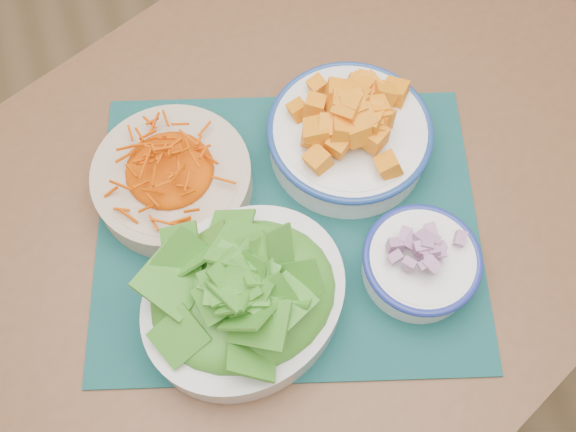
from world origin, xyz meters
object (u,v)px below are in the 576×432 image
object	(u,v)px
table	(275,240)
squash_bowl	(350,131)
carrot_bowl	(171,175)
onion_bowl	(421,261)
placemat	(288,226)
lettuce_bowl	(244,295)

from	to	relation	value
table	squash_bowl	world-z (taller)	squash_bowl
carrot_bowl	table	bearing A→B (deg)	-33.85
squash_bowl	onion_bowl	xyz separation A→B (m)	(0.02, -0.20, -0.01)
squash_bowl	onion_bowl	distance (m)	0.20
table	squash_bowl	xyz separation A→B (m)	(0.13, 0.06, 0.15)
table	onion_bowl	bearing A→B (deg)	-66.87
placemat	squash_bowl	xyz separation A→B (m)	(0.12, 0.08, 0.05)
lettuce_bowl	onion_bowl	distance (m)	0.23
placemat	carrot_bowl	distance (m)	0.17
table	carrot_bowl	size ratio (longest dim) A/B	5.75
carrot_bowl	lettuce_bowl	size ratio (longest dim) A/B	0.78
lettuce_bowl	onion_bowl	size ratio (longest dim) A/B	1.97
placemat	lettuce_bowl	size ratio (longest dim) A/B	1.58
table	placemat	distance (m)	0.10
carrot_bowl	onion_bowl	size ratio (longest dim) A/B	1.53
squash_bowl	onion_bowl	bearing A→B (deg)	-84.71
carrot_bowl	onion_bowl	bearing A→B (deg)	-39.68
table	lettuce_bowl	distance (m)	0.21
placemat	carrot_bowl	bearing A→B (deg)	158.20
placemat	onion_bowl	world-z (taller)	onion_bowl
carrot_bowl	onion_bowl	xyz separation A→B (m)	(0.26, -0.22, -0.00)
squash_bowl	onion_bowl	size ratio (longest dim) A/B	1.73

